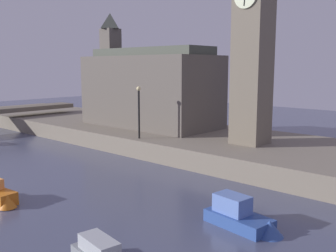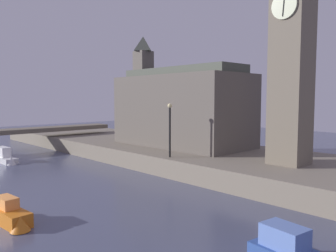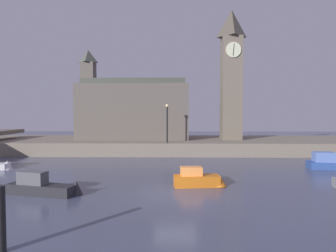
{
  "view_description": "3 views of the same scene",
  "coord_description": "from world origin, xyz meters",
  "px_view_note": "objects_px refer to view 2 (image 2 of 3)",
  "views": [
    {
      "loc": [
        22.35,
        -7.08,
        7.41
      ],
      "look_at": [
        -0.24,
        17.78,
        2.26
      ],
      "focal_mm": 41.83,
      "sensor_mm": 36.0,
      "label": 1
    },
    {
      "loc": [
        18.89,
        -3.77,
        6.21
      ],
      "look_at": [
        -4.05,
        17.7,
        3.65
      ],
      "focal_mm": 36.72,
      "sensor_mm": 36.0,
      "label": 2
    },
    {
      "loc": [
        -0.13,
        -16.3,
        4.67
      ],
      "look_at": [
        -0.77,
        17.04,
        3.27
      ],
      "focal_mm": 30.18,
      "sensor_mm": 36.0,
      "label": 3
    }
  ],
  "objects_px": {
    "clock_tower": "(292,47)",
    "streetlamp": "(170,124)",
    "parliament_hall": "(180,107)",
    "boat_ferry_white": "(5,157)",
    "boat_patrol_orange": "(11,215)"
  },
  "relations": [
    {
      "from": "clock_tower",
      "to": "streetlamp",
      "type": "height_order",
      "value": "clock_tower"
    },
    {
      "from": "parliament_hall",
      "to": "streetlamp",
      "type": "height_order",
      "value": "parliament_hall"
    },
    {
      "from": "clock_tower",
      "to": "parliament_hall",
      "type": "height_order",
      "value": "clock_tower"
    },
    {
      "from": "streetlamp",
      "to": "boat_ferry_white",
      "type": "xyz_separation_m",
      "value": [
        -14.95,
        -7.74,
        -3.66
      ]
    },
    {
      "from": "streetlamp",
      "to": "boat_patrol_orange",
      "type": "xyz_separation_m",
      "value": [
        2.42,
        -13.06,
        -3.68
      ]
    },
    {
      "from": "clock_tower",
      "to": "parliament_hall",
      "type": "distance_m",
      "value": 13.45
    },
    {
      "from": "clock_tower",
      "to": "streetlamp",
      "type": "bearing_deg",
      "value": -151.42
    },
    {
      "from": "parliament_hall",
      "to": "boat_patrol_orange",
      "type": "relative_size",
      "value": 4.0
    },
    {
      "from": "parliament_hall",
      "to": "clock_tower",
      "type": "bearing_deg",
      "value": -6.92
    },
    {
      "from": "clock_tower",
      "to": "streetlamp",
      "type": "relative_size",
      "value": 3.74
    },
    {
      "from": "boat_ferry_white",
      "to": "boat_patrol_orange",
      "type": "height_order",
      "value": "boat_ferry_white"
    },
    {
      "from": "clock_tower",
      "to": "boat_patrol_orange",
      "type": "height_order",
      "value": "clock_tower"
    },
    {
      "from": "boat_ferry_white",
      "to": "boat_patrol_orange",
      "type": "distance_m",
      "value": 18.17
    },
    {
      "from": "parliament_hall",
      "to": "boat_ferry_white",
      "type": "distance_m",
      "value": 17.67
    },
    {
      "from": "boat_ferry_white",
      "to": "boat_patrol_orange",
      "type": "relative_size",
      "value": 1.23
    }
  ]
}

